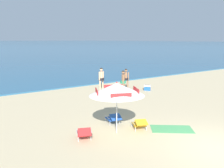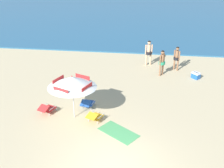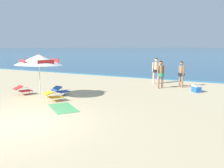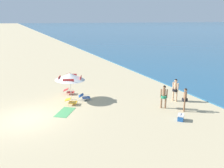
{
  "view_description": "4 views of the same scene",
  "coord_description": "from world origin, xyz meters",
  "px_view_note": "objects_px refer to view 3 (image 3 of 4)",
  "views": [
    {
      "loc": [
        -7.24,
        -3.89,
        3.88
      ],
      "look_at": [
        -0.35,
        6.82,
        1.32
      ],
      "focal_mm": 35.59,
      "sensor_mm": 36.0,
      "label": 1
    },
    {
      "loc": [
        0.96,
        -7.82,
        7.39
      ],
      "look_at": [
        -0.76,
        5.79,
        0.74
      ],
      "focal_mm": 44.86,
      "sensor_mm": 36.0,
      "label": 2
    },
    {
      "loc": [
        6.39,
        -5.1,
        2.51
      ],
      "look_at": [
        0.48,
        5.7,
        0.6
      ],
      "focal_mm": 38.54,
      "sensor_mm": 36.0,
      "label": 3
    },
    {
      "loc": [
        14.35,
        -0.43,
        6.11
      ],
      "look_at": [
        -0.64,
        6.19,
        1.42
      ],
      "focal_mm": 36.26,
      "sensor_mm": 36.0,
      "label": 4
    }
  ],
  "objects_px": {
    "beach_umbrella_striped_main": "(39,60)",
    "cooler_box": "(196,89)",
    "lounge_chair_beside_umbrella": "(60,90)",
    "person_standing_beside": "(181,72)",
    "person_standing_near_shore": "(156,69)",
    "beach_towel": "(63,108)",
    "person_wading_in": "(161,72)",
    "lounge_chair_under_umbrella": "(53,96)",
    "lounge_chair_facing_sea": "(23,90)"
  },
  "relations": [
    {
      "from": "person_standing_near_shore",
      "to": "person_standing_beside",
      "type": "distance_m",
      "value": 1.97
    },
    {
      "from": "lounge_chair_beside_umbrella",
      "to": "beach_umbrella_striped_main",
      "type": "bearing_deg",
      "value": -116.06
    },
    {
      "from": "person_wading_in",
      "to": "beach_towel",
      "type": "relative_size",
      "value": 0.94
    },
    {
      "from": "lounge_chair_facing_sea",
      "to": "person_standing_near_shore",
      "type": "relative_size",
      "value": 0.57
    },
    {
      "from": "lounge_chair_under_umbrella",
      "to": "person_standing_beside",
      "type": "xyz_separation_m",
      "value": [
        4.29,
        6.88,
        0.66
      ]
    },
    {
      "from": "lounge_chair_under_umbrella",
      "to": "person_standing_beside",
      "type": "distance_m",
      "value": 8.13
    },
    {
      "from": "beach_towel",
      "to": "person_wading_in",
      "type": "bearing_deg",
      "value": 72.56
    },
    {
      "from": "beach_umbrella_striped_main",
      "to": "cooler_box",
      "type": "xyz_separation_m",
      "value": [
        6.49,
        5.36,
        -1.69
      ]
    },
    {
      "from": "person_standing_near_shore",
      "to": "beach_towel",
      "type": "height_order",
      "value": "person_standing_near_shore"
    },
    {
      "from": "beach_umbrella_striped_main",
      "to": "cooler_box",
      "type": "relative_size",
      "value": 4.76
    },
    {
      "from": "lounge_chair_beside_umbrella",
      "to": "beach_towel",
      "type": "relative_size",
      "value": 0.54
    },
    {
      "from": "beach_towel",
      "to": "lounge_chair_beside_umbrella",
      "type": "bearing_deg",
      "value": 132.87
    },
    {
      "from": "lounge_chair_under_umbrella",
      "to": "person_wading_in",
      "type": "distance_m",
      "value": 6.76
    },
    {
      "from": "lounge_chair_under_umbrella",
      "to": "person_standing_near_shore",
      "type": "relative_size",
      "value": 0.56
    },
    {
      "from": "beach_umbrella_striped_main",
      "to": "lounge_chair_beside_umbrella",
      "type": "distance_m",
      "value": 1.93
    },
    {
      "from": "lounge_chair_facing_sea",
      "to": "cooler_box",
      "type": "bearing_deg",
      "value": 33.28
    },
    {
      "from": "person_standing_near_shore",
      "to": "beach_umbrella_striped_main",
      "type": "bearing_deg",
      "value": -115.55
    },
    {
      "from": "lounge_chair_beside_umbrella",
      "to": "person_standing_beside",
      "type": "bearing_deg",
      "value": 49.33
    },
    {
      "from": "person_wading_in",
      "to": "beach_towel",
      "type": "bearing_deg",
      "value": -107.44
    },
    {
      "from": "lounge_chair_beside_umbrella",
      "to": "beach_towel",
      "type": "bearing_deg",
      "value": -47.13
    },
    {
      "from": "person_standing_near_shore",
      "to": "person_wading_in",
      "type": "relative_size",
      "value": 1.05
    },
    {
      "from": "lounge_chair_under_umbrella",
      "to": "person_standing_near_shore",
      "type": "xyz_separation_m",
      "value": [
        2.44,
        7.55,
        0.74
      ]
    },
    {
      "from": "cooler_box",
      "to": "beach_towel",
      "type": "relative_size",
      "value": 0.33
    },
    {
      "from": "lounge_chair_facing_sea",
      "to": "cooler_box",
      "type": "distance_m",
      "value": 9.46
    },
    {
      "from": "beach_umbrella_striped_main",
      "to": "lounge_chair_facing_sea",
      "type": "bearing_deg",
      "value": 173.33
    },
    {
      "from": "person_standing_near_shore",
      "to": "lounge_chair_facing_sea",
      "type": "bearing_deg",
      "value": -124.59
    },
    {
      "from": "lounge_chair_beside_umbrella",
      "to": "person_wading_in",
      "type": "distance_m",
      "value": 6.1
    },
    {
      "from": "person_wading_in",
      "to": "cooler_box",
      "type": "relative_size",
      "value": 2.81
    },
    {
      "from": "beach_umbrella_striped_main",
      "to": "cooler_box",
      "type": "distance_m",
      "value": 8.58
    },
    {
      "from": "person_wading_in",
      "to": "lounge_chair_under_umbrella",
      "type": "bearing_deg",
      "value": -119.28
    },
    {
      "from": "lounge_chair_facing_sea",
      "to": "beach_towel",
      "type": "height_order",
      "value": "lounge_chair_facing_sea"
    },
    {
      "from": "lounge_chair_beside_umbrella",
      "to": "person_standing_near_shore",
      "type": "distance_m",
      "value": 7.07
    },
    {
      "from": "beach_umbrella_striped_main",
      "to": "person_wading_in",
      "type": "distance_m",
      "value": 7.14
    },
    {
      "from": "lounge_chair_beside_umbrella",
      "to": "cooler_box",
      "type": "relative_size",
      "value": 1.61
    },
    {
      "from": "person_standing_beside",
      "to": "beach_towel",
      "type": "relative_size",
      "value": 0.91
    },
    {
      "from": "lounge_chair_under_umbrella",
      "to": "lounge_chair_beside_umbrella",
      "type": "bearing_deg",
      "value": 115.97
    },
    {
      "from": "person_standing_beside",
      "to": "cooler_box",
      "type": "bearing_deg",
      "value": -47.53
    },
    {
      "from": "lounge_chair_under_umbrella",
      "to": "beach_towel",
      "type": "relative_size",
      "value": 0.55
    },
    {
      "from": "person_standing_beside",
      "to": "person_wading_in",
      "type": "bearing_deg",
      "value": -134.68
    },
    {
      "from": "lounge_chair_under_umbrella",
      "to": "lounge_chair_beside_umbrella",
      "type": "relative_size",
      "value": 1.03
    },
    {
      "from": "lounge_chair_beside_umbrella",
      "to": "person_standing_near_shore",
      "type": "bearing_deg",
      "value": 64.52
    },
    {
      "from": "beach_umbrella_striped_main",
      "to": "lounge_chair_under_umbrella",
      "type": "height_order",
      "value": "beach_umbrella_striped_main"
    },
    {
      "from": "beach_umbrella_striped_main",
      "to": "person_wading_in",
      "type": "height_order",
      "value": "beach_umbrella_striped_main"
    },
    {
      "from": "lounge_chair_beside_umbrella",
      "to": "beach_towel",
      "type": "distance_m",
      "value": 2.66
    },
    {
      "from": "lounge_chair_beside_umbrella",
      "to": "person_standing_near_shore",
      "type": "xyz_separation_m",
      "value": [
        3.02,
        6.34,
        0.75
      ]
    },
    {
      "from": "lounge_chair_facing_sea",
      "to": "person_standing_beside",
      "type": "xyz_separation_m",
      "value": [
        6.76,
        6.45,
        0.67
      ]
    },
    {
      "from": "lounge_chair_under_umbrella",
      "to": "beach_towel",
      "type": "height_order",
      "value": "lounge_chair_under_umbrella"
    },
    {
      "from": "cooler_box",
      "to": "person_wading_in",
      "type": "bearing_deg",
      "value": 173.57
    },
    {
      "from": "beach_umbrella_striped_main",
      "to": "lounge_chair_beside_umbrella",
      "type": "xyz_separation_m",
      "value": [
        0.46,
        0.94,
        -1.62
      ]
    },
    {
      "from": "lounge_chair_facing_sea",
      "to": "person_wading_in",
      "type": "xyz_separation_m",
      "value": [
        5.76,
        5.44,
        0.7
      ]
    }
  ]
}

